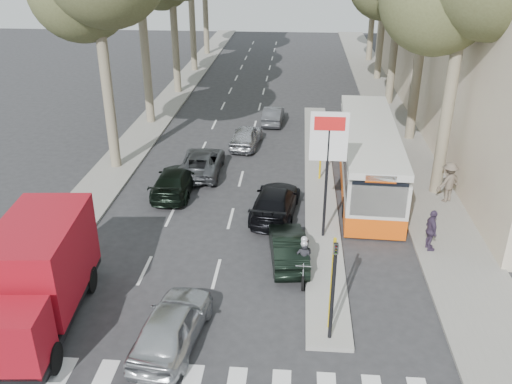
% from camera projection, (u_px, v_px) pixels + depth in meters
% --- Properties ---
extents(ground, '(120.00, 120.00, 0.00)m').
position_uv_depth(ground, '(234.00, 307.00, 18.86)').
color(ground, '#28282B').
rests_on(ground, ground).
extents(sidewalk_right, '(3.20, 70.00, 0.12)m').
position_uv_depth(sidewalk_right, '(386.00, 107.00, 40.74)').
color(sidewalk_right, gray).
rests_on(sidewalk_right, ground).
extents(median_left, '(2.40, 64.00, 0.12)m').
position_uv_depth(median_left, '(177.00, 92.00, 44.64)').
color(median_left, gray).
rests_on(median_left, ground).
extents(traffic_island, '(1.50, 26.00, 0.16)m').
position_uv_depth(traffic_island, '(319.00, 180.00, 28.50)').
color(traffic_island, gray).
rests_on(traffic_island, ground).
extents(billboard, '(1.50, 12.10, 5.60)m').
position_uv_depth(billboard, '(328.00, 158.00, 21.55)').
color(billboard, yellow).
rests_on(billboard, ground).
extents(traffic_light_island, '(0.16, 0.41, 3.60)m').
position_uv_depth(traffic_light_island, '(334.00, 276.00, 16.21)').
color(traffic_light_island, black).
rests_on(traffic_light_island, ground).
extents(silver_hatchback, '(2.24, 4.44, 1.45)m').
position_uv_depth(silver_hatchback, '(172.00, 325.00, 16.87)').
color(silver_hatchback, '#B0B3B8').
rests_on(silver_hatchback, ground).
extents(dark_hatchback, '(1.78, 3.94, 1.25)m').
position_uv_depth(dark_hatchback, '(288.00, 247.00, 21.30)').
color(dark_hatchback, black).
rests_on(dark_hatchback, ground).
extents(queue_car_a, '(2.19, 4.63, 1.28)m').
position_uv_depth(queue_car_a, '(202.00, 162.00, 29.24)').
color(queue_car_a, '#46494D').
rests_on(queue_car_a, ground).
extents(queue_car_b, '(2.40, 4.85, 1.36)m').
position_uv_depth(queue_car_b, '(275.00, 202.00, 24.80)').
color(queue_car_b, black).
rests_on(queue_car_b, ground).
extents(queue_car_c, '(1.96, 4.06, 1.34)m').
position_uv_depth(queue_car_c, '(246.00, 136.00, 32.98)').
color(queue_car_c, '#A9AAB1').
rests_on(queue_car_c, ground).
extents(queue_car_d, '(1.43, 3.63, 1.17)m').
position_uv_depth(queue_car_d, '(273.00, 115.00, 37.11)').
color(queue_car_d, '#4F5257').
rests_on(queue_car_d, ground).
extents(queue_car_e, '(1.84, 4.51, 1.31)m').
position_uv_depth(queue_car_e, '(175.00, 181.00, 26.98)').
color(queue_car_e, black).
rests_on(queue_car_e, ground).
extents(red_truck, '(2.94, 6.56, 3.40)m').
position_uv_depth(red_truck, '(37.00, 276.00, 17.42)').
color(red_truck, black).
rests_on(red_truck, ground).
extents(city_bus, '(3.03, 11.94, 3.12)m').
position_uv_depth(city_bus, '(368.00, 155.00, 27.52)').
color(city_bus, '#E2500C').
rests_on(city_bus, ground).
extents(motorcycle, '(0.71, 1.97, 1.68)m').
position_uv_depth(motorcycle, '(304.00, 259.00, 20.27)').
color(motorcycle, black).
rests_on(motorcycle, ground).
extents(pedestrian_near, '(0.62, 1.08, 1.76)m').
position_uv_depth(pedestrian_near, '(431.00, 230.00, 21.74)').
color(pedestrian_near, '#40314A').
rests_on(pedestrian_near, sidewalk_right).
extents(pedestrian_far, '(1.39, 1.16, 1.98)m').
position_uv_depth(pedestrian_far, '(449.00, 182.00, 25.74)').
color(pedestrian_far, brown).
rests_on(pedestrian_far, sidewalk_right).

